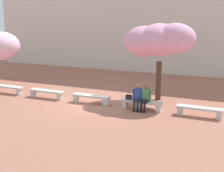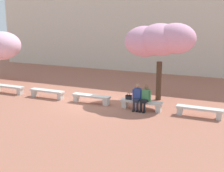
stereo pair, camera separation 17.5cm
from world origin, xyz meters
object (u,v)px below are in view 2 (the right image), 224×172
(stone_bench_east_end, at_px, (199,110))
(cherry_tree_main, at_px, (159,40))
(person_seated_left, at_px, (137,96))
(stone_bench_center, at_px, (91,98))
(stone_bench_near_east, at_px, (141,103))
(stone_bench_near_west, at_px, (47,92))
(person_seated_right, at_px, (145,97))
(stone_bench_west_end, at_px, (8,88))
(handbag, at_px, (129,97))

(stone_bench_east_end, xyz_separation_m, cherry_tree_main, (-2.59, 2.08, 2.95))
(stone_bench_east_end, height_order, person_seated_left, person_seated_left)
(stone_bench_center, relative_size, cherry_tree_main, 0.50)
(stone_bench_near_east, bearing_deg, cherry_tree_main, 84.51)
(stone_bench_near_west, xyz_separation_m, person_seated_right, (5.79, -0.05, 0.39))
(stone_bench_near_west, distance_m, stone_bench_near_east, 5.58)
(stone_bench_west_end, distance_m, stone_bench_east_end, 11.16)
(stone_bench_west_end, bearing_deg, stone_bench_center, 0.00)
(stone_bench_near_east, height_order, handbag, handbag)
(stone_bench_near_east, bearing_deg, stone_bench_near_west, 180.00)
(stone_bench_west_end, xyz_separation_m, stone_bench_east_end, (11.16, 0.00, 0.00))
(stone_bench_east_end, xyz_separation_m, handbag, (-3.46, -0.02, 0.27))
(stone_bench_east_end, bearing_deg, stone_bench_near_west, 180.00)
(stone_bench_center, distance_m, stone_bench_east_end, 5.58)
(stone_bench_center, height_order, stone_bench_east_end, same)
(stone_bench_west_end, xyz_separation_m, handbag, (7.70, -0.02, 0.27))
(stone_bench_east_end, bearing_deg, stone_bench_west_end, 180.00)
(stone_bench_near_west, height_order, stone_bench_east_end, same)
(person_seated_right, bearing_deg, stone_bench_near_west, 179.47)
(stone_bench_near_east, relative_size, person_seated_right, 1.63)
(stone_bench_west_end, xyz_separation_m, person_seated_right, (8.58, -0.05, 0.39))
(stone_bench_center, distance_m, cherry_tree_main, 4.68)
(stone_bench_west_end, bearing_deg, handbag, -0.12)
(person_seated_right, xyz_separation_m, cherry_tree_main, (-0.01, 2.13, 2.56))
(person_seated_left, height_order, handbag, person_seated_left)
(stone_bench_near_east, relative_size, stone_bench_east_end, 1.00)
(stone_bench_near_west, distance_m, stone_bench_center, 2.79)
(stone_bench_center, bearing_deg, stone_bench_near_east, 0.00)
(stone_bench_center, height_order, stone_bench_near_east, same)
(person_seated_left, xyz_separation_m, cherry_tree_main, (0.41, 2.13, 2.56))
(stone_bench_east_end, bearing_deg, cherry_tree_main, 141.25)
(stone_bench_near_west, height_order, cherry_tree_main, cherry_tree_main)
(handbag, bearing_deg, stone_bench_east_end, 0.27)
(stone_bench_west_end, xyz_separation_m, stone_bench_near_east, (8.37, 0.00, 0.00))
(handbag, xyz_separation_m, cherry_tree_main, (0.87, 2.09, 2.68))
(stone_bench_near_east, xyz_separation_m, cherry_tree_main, (0.20, 2.08, 2.95))
(stone_bench_near_east, distance_m, handbag, 0.72)
(stone_bench_east_end, distance_m, person_seated_left, 3.03)
(stone_bench_west_end, bearing_deg, stone_bench_near_east, 0.00)
(stone_bench_near_west, xyz_separation_m, stone_bench_center, (2.79, 0.00, 0.00))
(stone_bench_center, bearing_deg, handbag, -0.44)
(stone_bench_center, relative_size, person_seated_right, 1.63)
(person_seated_left, distance_m, handbag, 0.48)
(stone_bench_west_end, bearing_deg, stone_bench_near_west, 0.00)
(stone_bench_west_end, height_order, person_seated_right, person_seated_right)
(stone_bench_near_east, bearing_deg, person_seated_right, -13.91)
(stone_bench_near_west, relative_size, handbag, 6.21)
(stone_bench_near_east, relative_size, handbag, 6.21)
(stone_bench_near_east, xyz_separation_m, handbag, (-0.67, -0.02, 0.27))
(stone_bench_west_end, height_order, cherry_tree_main, cherry_tree_main)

